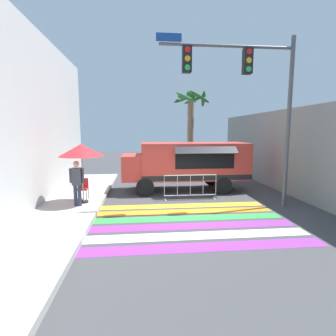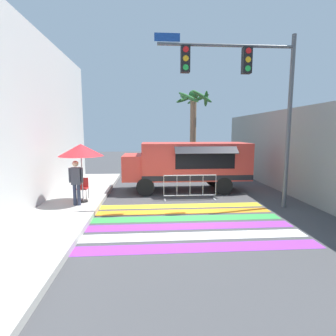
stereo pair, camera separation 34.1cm
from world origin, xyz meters
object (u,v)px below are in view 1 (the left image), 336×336
object	(u,v)px
vendor_person	(77,181)
barricade_front	(190,187)
patio_umbrella	(81,151)
palm_tree	(191,118)
folding_chair	(83,187)
food_truck	(184,162)
traffic_signal_pole	(249,85)

from	to	relation	value
vendor_person	barricade_front	xyz separation A→B (m)	(4.48, 1.14, -0.59)
patio_umbrella	palm_tree	bearing A→B (deg)	50.61
vendor_person	folding_chair	bearing A→B (deg)	88.33
food_truck	folding_chair	world-z (taller)	food_truck
food_truck	barricade_front	xyz separation A→B (m)	(-0.03, -1.83, -0.89)
palm_tree	traffic_signal_pole	bearing A→B (deg)	-84.18
patio_umbrella	barricade_front	size ratio (longest dim) A/B	1.00
food_truck	barricade_front	bearing A→B (deg)	-90.95
food_truck	vendor_person	xyz separation A→B (m)	(-4.51, -2.97, -0.30)
food_truck	barricade_front	world-z (taller)	food_truck
traffic_signal_pole	vendor_person	bearing A→B (deg)	178.21
traffic_signal_pole	vendor_person	distance (m)	7.26
traffic_signal_pole	vendor_person	xyz separation A→B (m)	(-6.37, 0.20, -3.48)
vendor_person	food_truck	bearing A→B (deg)	30.36
food_truck	traffic_signal_pole	size ratio (longest dim) A/B	0.95
food_truck	traffic_signal_pole	world-z (taller)	traffic_signal_pole
traffic_signal_pole	folding_chair	xyz separation A→B (m)	(-6.39, 1.17, -3.92)
vendor_person	barricade_front	world-z (taller)	vendor_person
patio_umbrella	barricade_front	world-z (taller)	patio_umbrella
folding_chair	traffic_signal_pole	bearing A→B (deg)	-12.32
vendor_person	palm_tree	xyz separation A→B (m)	(5.61, 7.17, 2.65)
vendor_person	patio_umbrella	bearing A→B (deg)	74.20
traffic_signal_pole	palm_tree	bearing A→B (deg)	95.82
patio_umbrella	barricade_front	bearing A→B (deg)	8.71
traffic_signal_pole	barricade_front	world-z (taller)	traffic_signal_pole
vendor_person	barricade_front	distance (m)	4.66
barricade_front	vendor_person	bearing A→B (deg)	-165.77
patio_umbrella	folding_chair	size ratio (longest dim) A/B	2.65
patio_umbrella	food_truck	bearing A→B (deg)	29.61
folding_chair	barricade_front	bearing A→B (deg)	0.14
folding_chair	food_truck	bearing A→B (deg)	21.83
traffic_signal_pole	folding_chair	bearing A→B (deg)	169.61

